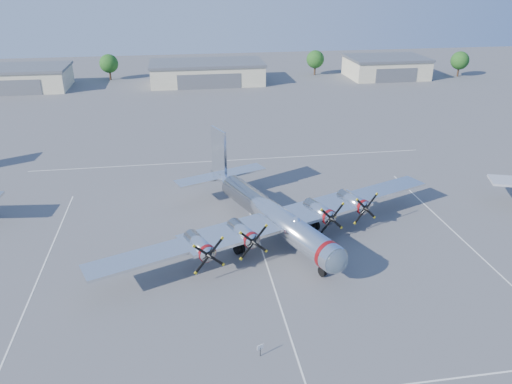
{
  "coord_description": "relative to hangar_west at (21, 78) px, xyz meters",
  "views": [
    {
      "loc": [
        -7.67,
        -46.71,
        27.1
      ],
      "look_at": [
        0.59,
        5.63,
        3.2
      ],
      "focal_mm": 35.0,
      "sensor_mm": 36.0,
      "label": 1
    }
  ],
  "objects": [
    {
      "name": "main_bomber_b29",
      "position": [
        46.35,
        -80.87,
        -2.71
      ],
      "size": [
        48.25,
        41.07,
        9.02
      ],
      "primitive_type": null,
      "rotation": [
        0.0,
        0.0,
        0.38
      ],
      "color": "white",
      "rests_on": "ground"
    },
    {
      "name": "tree_east",
      "position": [
        75.0,
        6.04,
        1.51
      ],
      "size": [
        4.8,
        4.8,
        6.64
      ],
      "color": "#382619",
      "rests_on": "ground"
    },
    {
      "name": "hangar_east",
      "position": [
        93.0,
        0.0,
        0.0
      ],
      "size": [
        20.6,
        14.6,
        5.4
      ],
      "color": "#B9B193",
      "rests_on": "ground"
    },
    {
      "name": "tree_west",
      "position": [
        20.0,
        8.04,
        1.51
      ],
      "size": [
        4.8,
        4.8,
        6.64
      ],
      "color": "#382619",
      "rests_on": "ground"
    },
    {
      "name": "info_placard",
      "position": [
        42.26,
        -99.52,
        -1.96
      ],
      "size": [
        0.53,
        0.25,
        1.07
      ],
      "rotation": [
        0.0,
        0.0,
        0.39
      ],
      "color": "black",
      "rests_on": "ground"
    },
    {
      "name": "ground",
      "position": [
        45.0,
        -81.96,
        -2.71
      ],
      "size": [
        260.0,
        260.0,
        0.0
      ],
      "primitive_type": "plane",
      "color": "#535355",
      "rests_on": "ground"
    },
    {
      "name": "hangar_west",
      "position": [
        0.0,
        0.0,
        0.0
      ],
      "size": [
        22.6,
        14.6,
        5.4
      ],
      "color": "#B9B193",
      "rests_on": "ground"
    },
    {
      "name": "tree_far_east",
      "position": [
        113.0,
        -1.96,
        1.51
      ],
      "size": [
        4.8,
        4.8,
        6.64
      ],
      "color": "#382619",
      "rests_on": "ground"
    },
    {
      "name": "hangar_center",
      "position": [
        45.0,
        -0.0,
        -0.0
      ],
      "size": [
        28.6,
        14.6,
        5.4
      ],
      "color": "#B9B193",
      "rests_on": "ground"
    },
    {
      "name": "parking_lines",
      "position": [
        45.0,
        -83.71,
        -2.71
      ],
      "size": [
        60.0,
        50.08,
        0.01
      ],
      "color": "silver",
      "rests_on": "ground"
    }
  ]
}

